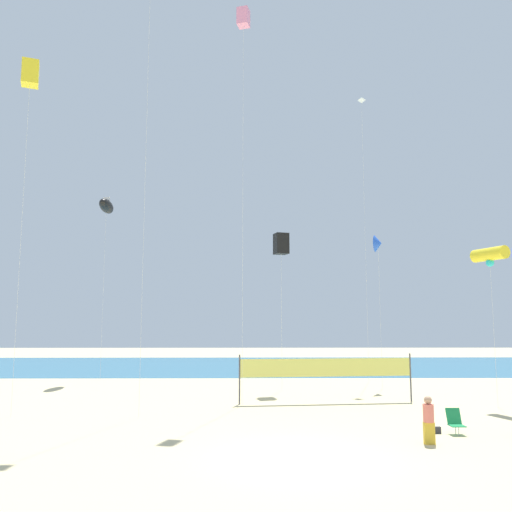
% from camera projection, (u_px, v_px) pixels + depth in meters
% --- Properties ---
extents(ground_plane, '(120.00, 120.00, 0.00)m').
position_uv_depth(ground_plane, '(299.00, 458.00, 15.45)').
color(ground_plane, beige).
extents(ocean_band, '(120.00, 20.00, 0.01)m').
position_uv_depth(ocean_band, '(267.00, 366.00, 46.19)').
color(ocean_band, teal).
rests_on(ocean_band, ground).
extents(beachgoer_coral_shirt, '(0.36, 0.36, 1.57)m').
position_uv_depth(beachgoer_coral_shirt, '(429.00, 418.00, 17.24)').
color(beachgoer_coral_shirt, gold).
rests_on(beachgoer_coral_shirt, ground).
extents(folding_beach_chair, '(0.52, 0.65, 0.89)m').
position_uv_depth(folding_beach_chair, '(455.00, 421.00, 18.73)').
color(folding_beach_chair, '#1E8C4C').
rests_on(folding_beach_chair, ground).
extents(volleyball_net, '(8.80, 0.96, 2.40)m').
position_uv_depth(volleyball_net, '(326.00, 369.00, 25.83)').
color(volleyball_net, '#4C4C51').
rests_on(volleyball_net, ground).
extents(beach_handbag, '(0.30, 0.15, 0.24)m').
position_uv_depth(beach_handbag, '(437.00, 430.00, 18.77)').
color(beach_handbag, '#2D2D33').
rests_on(beach_handbag, ground).
extents(kite_white_diamond, '(0.50, 0.50, 19.77)m').
position_uv_depth(kite_white_diamond, '(362.00, 118.00, 36.40)').
color(kite_white_diamond, silver).
rests_on(kite_white_diamond, ground).
extents(kite_black_box, '(0.98, 0.98, 9.32)m').
position_uv_depth(kite_black_box, '(281.00, 244.00, 31.18)').
color(kite_black_box, silver).
rests_on(kite_black_box, ground).
extents(kite_black_inflatable, '(0.93, 2.49, 12.80)m').
position_uv_depth(kite_black_inflatable, '(106.00, 206.00, 36.59)').
color(kite_black_inflatable, silver).
rests_on(kite_black_inflatable, ground).
extents(kite_yellow_box, '(0.94, 0.94, 16.09)m').
position_uv_depth(kite_yellow_box, '(30.00, 74.00, 23.91)').
color(kite_yellow_box, silver).
rests_on(kite_yellow_box, ground).
extents(kite_yellow_tube, '(1.29, 2.00, 7.64)m').
position_uv_depth(kite_yellow_tube, '(490.00, 255.00, 25.24)').
color(kite_yellow_tube, silver).
rests_on(kite_yellow_tube, ground).
extents(kite_blue_delta, '(0.85, 1.15, 9.44)m').
position_uv_depth(kite_blue_delta, '(378.00, 244.00, 32.53)').
color(kite_blue_delta, silver).
rests_on(kite_blue_delta, ground).
extents(kite_pink_box, '(0.73, 0.73, 20.53)m').
position_uv_depth(kite_pink_box, '(243.00, 19.00, 27.28)').
color(kite_pink_box, silver).
rests_on(kite_pink_box, ground).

